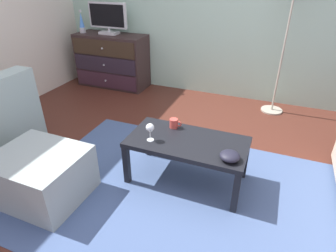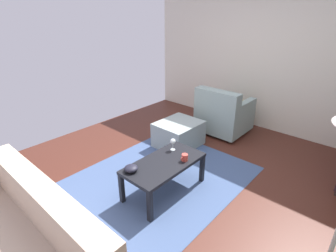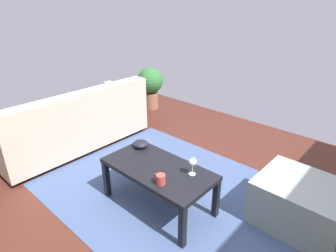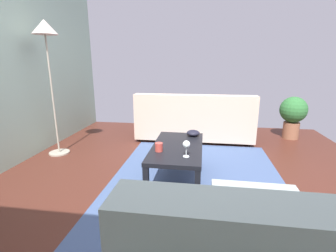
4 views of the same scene
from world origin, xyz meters
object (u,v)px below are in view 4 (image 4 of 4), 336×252
(ottoman, at_px, (259,237))
(standing_lamp, at_px, (46,41))
(couch_large, at_px, (194,121))
(potted_plant, at_px, (293,114))
(bowl_decorative, at_px, (193,133))
(wine_glass, at_px, (186,145))
(mug, at_px, (159,147))
(coffee_table, at_px, (177,150))

(ottoman, xyz_separation_m, standing_lamp, (1.67, 2.42, 1.34))
(couch_large, distance_m, potted_plant, 1.68)
(couch_large, bearing_deg, bowl_decorative, -178.52)
(bowl_decorative, distance_m, couch_large, 1.24)
(wine_glass, bearing_deg, standing_lamp, 64.28)
(mug, distance_m, couch_large, 1.83)
(mug, height_order, bowl_decorative, mug)
(wine_glass, xyz_separation_m, standing_lamp, (0.91, 1.90, 1.01))
(coffee_table, bearing_deg, couch_large, -4.10)
(coffee_table, distance_m, wine_glass, 0.36)
(mug, distance_m, potted_plant, 2.83)
(coffee_table, relative_size, potted_plant, 1.40)
(mug, relative_size, couch_large, 0.06)
(coffee_table, relative_size, ottoman, 1.44)
(wine_glass, xyz_separation_m, potted_plant, (2.17, -1.65, -0.10))
(wine_glass, height_order, potted_plant, potted_plant)
(wine_glass, distance_m, standing_lamp, 2.33)
(coffee_table, xyz_separation_m, mug, (-0.18, 0.16, 0.09))
(coffee_table, xyz_separation_m, potted_plant, (1.88, -1.77, 0.07))
(couch_large, xyz_separation_m, ottoman, (-2.66, -0.52, -0.11))
(wine_glass, distance_m, potted_plant, 2.73)
(potted_plant, bearing_deg, ottoman, 158.89)
(coffee_table, xyz_separation_m, bowl_decorative, (0.39, -0.15, 0.09))
(coffee_table, relative_size, mug, 8.87)
(wine_glass, relative_size, mug, 1.38)
(mug, bearing_deg, coffee_table, -41.53)
(coffee_table, xyz_separation_m, couch_large, (1.62, -0.12, -0.06))
(bowl_decorative, relative_size, ottoman, 0.22)
(mug, bearing_deg, wine_glass, -111.32)
(couch_large, height_order, standing_lamp, standing_lamp)
(bowl_decorative, distance_m, standing_lamp, 2.23)
(mug, xyz_separation_m, ottoman, (-0.86, -0.80, -0.26))
(coffee_table, height_order, standing_lamp, standing_lamp)
(coffee_table, bearing_deg, bowl_decorative, -20.99)
(wine_glass, height_order, bowl_decorative, wine_glass)
(bowl_decorative, bearing_deg, wine_glass, 177.17)
(wine_glass, height_order, ottoman, wine_glass)
(coffee_table, height_order, ottoman, coffee_table)
(couch_large, relative_size, standing_lamp, 1.06)
(ottoman, xyz_separation_m, potted_plant, (2.93, -1.13, 0.23))
(standing_lamp, bearing_deg, wine_glass, -115.72)
(wine_glass, bearing_deg, couch_large, -0.05)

